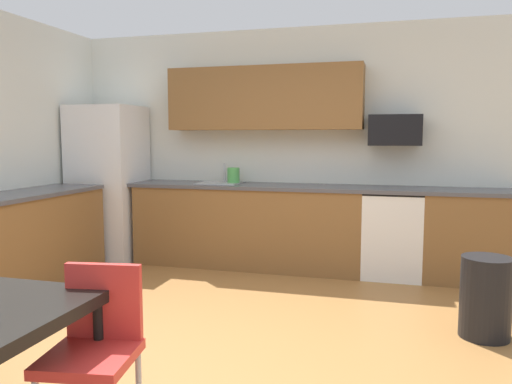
{
  "coord_description": "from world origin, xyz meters",
  "views": [
    {
      "loc": [
        1.14,
        -3.12,
        1.47
      ],
      "look_at": [
        0.0,
        1.0,
        1.0
      ],
      "focal_mm": 35.29,
      "sensor_mm": 36.0,
      "label": 1
    }
  ],
  "objects_px": {
    "oven_range": "(392,234)",
    "kettle": "(233,176)",
    "refrigerator": "(109,183)",
    "microwave": "(395,130)",
    "trash_bin": "(486,297)",
    "chair_near_table": "(95,341)"
  },
  "relations": [
    {
      "from": "chair_near_table",
      "to": "trash_bin",
      "type": "xyz_separation_m",
      "value": [
        2.02,
        1.88,
        -0.2
      ]
    },
    {
      "from": "refrigerator",
      "to": "kettle",
      "type": "relative_size",
      "value": 9.17
    },
    {
      "from": "oven_range",
      "to": "kettle",
      "type": "bearing_deg",
      "value": 178.38
    },
    {
      "from": "oven_range",
      "to": "chair_near_table",
      "type": "relative_size",
      "value": 1.07
    },
    {
      "from": "oven_range",
      "to": "microwave",
      "type": "height_order",
      "value": "microwave"
    },
    {
      "from": "refrigerator",
      "to": "kettle",
      "type": "height_order",
      "value": "refrigerator"
    },
    {
      "from": "oven_range",
      "to": "kettle",
      "type": "xyz_separation_m",
      "value": [
        -1.77,
        0.05,
        0.56
      ]
    },
    {
      "from": "oven_range",
      "to": "kettle",
      "type": "height_order",
      "value": "kettle"
    },
    {
      "from": "trash_bin",
      "to": "microwave",
      "type": "bearing_deg",
      "value": 112.61
    },
    {
      "from": "trash_bin",
      "to": "kettle",
      "type": "height_order",
      "value": "kettle"
    },
    {
      "from": "refrigerator",
      "to": "oven_range",
      "type": "height_order",
      "value": "refrigerator"
    },
    {
      "from": "microwave",
      "to": "oven_range",
      "type": "bearing_deg",
      "value": -90.0
    },
    {
      "from": "oven_range",
      "to": "microwave",
      "type": "distance_m",
      "value": 1.09
    },
    {
      "from": "refrigerator",
      "to": "trash_bin",
      "type": "xyz_separation_m",
      "value": [
        3.99,
        -1.45,
        -0.62
      ]
    },
    {
      "from": "microwave",
      "to": "chair_near_table",
      "type": "height_order",
      "value": "microwave"
    },
    {
      "from": "trash_bin",
      "to": "oven_range",
      "type": "bearing_deg",
      "value": 113.93
    },
    {
      "from": "oven_range",
      "to": "kettle",
      "type": "distance_m",
      "value": 1.86
    },
    {
      "from": "chair_near_table",
      "to": "kettle",
      "type": "relative_size",
      "value": 4.25
    },
    {
      "from": "oven_range",
      "to": "microwave",
      "type": "bearing_deg",
      "value": 90.0
    },
    {
      "from": "microwave",
      "to": "kettle",
      "type": "bearing_deg",
      "value": -178.38
    },
    {
      "from": "microwave",
      "to": "kettle",
      "type": "relative_size",
      "value": 2.7
    },
    {
      "from": "trash_bin",
      "to": "refrigerator",
      "type": "bearing_deg",
      "value": 160.06
    }
  ]
}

